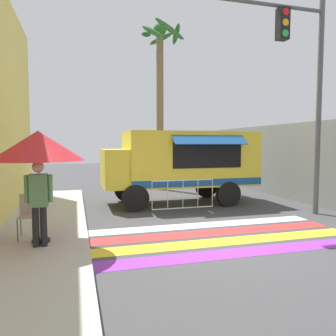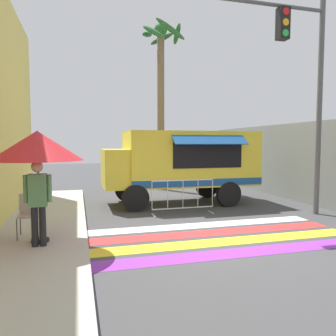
{
  "view_description": "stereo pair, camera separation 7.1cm",
  "coord_description": "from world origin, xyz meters",
  "px_view_note": "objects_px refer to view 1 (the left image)",
  "views": [
    {
      "loc": [
        -3.22,
        -6.77,
        2.21
      ],
      "look_at": [
        -0.47,
        2.91,
        1.44
      ],
      "focal_mm": 35.0,
      "sensor_mm": 36.0,
      "label": 1
    },
    {
      "loc": [
        -3.16,
        -6.79,
        2.21
      ],
      "look_at": [
        -0.47,
        2.91,
        1.44
      ],
      "focal_mm": 35.0,
      "sensor_mm": 36.0,
      "label": 2
    }
  ],
  "objects_px": {
    "patio_umbrella": "(38,146)",
    "palm_tree": "(161,78)",
    "traffic_signal_pole": "(299,69)",
    "vendor_person": "(39,198)",
    "folding_chair": "(30,211)",
    "barricade_front": "(183,197)",
    "food_truck": "(178,161)"
  },
  "relations": [
    {
      "from": "patio_umbrella",
      "to": "palm_tree",
      "type": "relative_size",
      "value": 0.3
    },
    {
      "from": "traffic_signal_pole",
      "to": "palm_tree",
      "type": "xyz_separation_m",
      "value": [
        -2.56,
        6.56,
        0.82
      ]
    },
    {
      "from": "patio_umbrella",
      "to": "vendor_person",
      "type": "distance_m",
      "value": 1.06
    },
    {
      "from": "folding_chair",
      "to": "vendor_person",
      "type": "bearing_deg",
      "value": -61.39
    },
    {
      "from": "folding_chair",
      "to": "barricade_front",
      "type": "relative_size",
      "value": 0.47
    },
    {
      "from": "palm_tree",
      "to": "folding_chair",
      "type": "bearing_deg",
      "value": -123.33
    },
    {
      "from": "traffic_signal_pole",
      "to": "barricade_front",
      "type": "xyz_separation_m",
      "value": [
        -3.28,
        1.06,
        -3.89
      ]
    },
    {
      "from": "folding_chair",
      "to": "vendor_person",
      "type": "xyz_separation_m",
      "value": [
        0.26,
        -0.81,
        0.41
      ]
    },
    {
      "from": "barricade_front",
      "to": "food_truck",
      "type": "bearing_deg",
      "value": 77.0
    },
    {
      "from": "food_truck",
      "to": "palm_tree",
      "type": "xyz_separation_m",
      "value": [
        0.31,
        3.72,
        3.67
      ]
    },
    {
      "from": "patio_umbrella",
      "to": "vendor_person",
      "type": "height_order",
      "value": "patio_umbrella"
    },
    {
      "from": "barricade_front",
      "to": "palm_tree",
      "type": "relative_size",
      "value": 0.26
    },
    {
      "from": "patio_umbrella",
      "to": "barricade_front",
      "type": "relative_size",
      "value": 1.15
    },
    {
      "from": "palm_tree",
      "to": "patio_umbrella",
      "type": "bearing_deg",
      "value": -120.28
    },
    {
      "from": "palm_tree",
      "to": "vendor_person",
      "type": "bearing_deg",
      "value": -119.29
    },
    {
      "from": "traffic_signal_pole",
      "to": "folding_chair",
      "type": "relative_size",
      "value": 7.0
    },
    {
      "from": "barricade_front",
      "to": "palm_tree",
      "type": "distance_m",
      "value": 7.27
    },
    {
      "from": "food_truck",
      "to": "folding_chair",
      "type": "distance_m",
      "value": 5.95
    },
    {
      "from": "barricade_front",
      "to": "traffic_signal_pole",
      "type": "bearing_deg",
      "value": -17.88
    },
    {
      "from": "vendor_person",
      "to": "barricade_front",
      "type": "height_order",
      "value": "vendor_person"
    },
    {
      "from": "folding_chair",
      "to": "barricade_front",
      "type": "distance_m",
      "value": 4.59
    },
    {
      "from": "folding_chair",
      "to": "palm_tree",
      "type": "bearing_deg",
      "value": 67.1
    },
    {
      "from": "food_truck",
      "to": "traffic_signal_pole",
      "type": "distance_m",
      "value": 4.95
    },
    {
      "from": "traffic_signal_pole",
      "to": "vendor_person",
      "type": "relative_size",
      "value": 3.84
    },
    {
      "from": "folding_chair",
      "to": "barricade_front",
      "type": "xyz_separation_m",
      "value": [
        4.17,
        1.93,
        -0.19
      ]
    },
    {
      "from": "traffic_signal_pole",
      "to": "folding_chair",
      "type": "height_order",
      "value": "traffic_signal_pole"
    },
    {
      "from": "food_truck",
      "to": "patio_umbrella",
      "type": "bearing_deg",
      "value": -135.74
    },
    {
      "from": "folding_chair",
      "to": "vendor_person",
      "type": "relative_size",
      "value": 0.55
    },
    {
      "from": "patio_umbrella",
      "to": "food_truck",
      "type": "bearing_deg",
      "value": 44.26
    },
    {
      "from": "food_truck",
      "to": "vendor_person",
      "type": "relative_size",
      "value": 3.22
    },
    {
      "from": "vendor_person",
      "to": "barricade_front",
      "type": "relative_size",
      "value": 0.85
    },
    {
      "from": "vendor_person",
      "to": "food_truck",
      "type": "bearing_deg",
      "value": 45.42
    }
  ]
}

